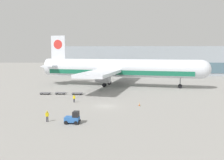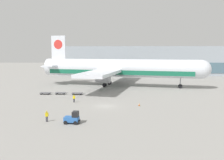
# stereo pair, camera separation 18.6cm
# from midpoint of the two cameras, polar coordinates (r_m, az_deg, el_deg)

# --- Properties ---
(ground_plane) EXTENTS (400.00, 400.00, 0.00)m
(ground_plane) POSITION_cam_midpoint_polar(r_m,az_deg,el_deg) (53.01, -1.51, -6.03)
(ground_plane) COLOR gray
(terminal_building) EXTENTS (90.00, 18.20, 14.00)m
(terminal_building) POSITION_cam_midpoint_polar(r_m,az_deg,el_deg) (127.96, 8.28, 4.45)
(terminal_building) COLOR #9EA8B2
(terminal_building) RESTS_ON ground_plane
(airplane_main) EXTENTS (57.45, 48.63, 17.00)m
(airplane_main) POSITION_cam_midpoint_polar(r_m,az_deg,el_deg) (83.04, 1.00, 2.62)
(airplane_main) COLOR silver
(airplane_main) RESTS_ON ground_plane
(baggage_tug_foreground) EXTENTS (2.55, 1.79, 2.00)m
(baggage_tug_foreground) POSITION_cam_midpoint_polar(r_m,az_deg,el_deg) (41.03, -9.02, -8.60)
(baggage_tug_foreground) COLOR #2D66B7
(baggage_tug_foreground) RESTS_ON ground_plane
(baggage_dolly_lead) EXTENTS (3.73, 1.60, 0.48)m
(baggage_dolly_lead) POSITION_cam_midpoint_polar(r_m,az_deg,el_deg) (69.67, -15.08, -2.89)
(baggage_dolly_lead) COLOR #56565B
(baggage_dolly_lead) RESTS_ON ground_plane
(baggage_dolly_second) EXTENTS (3.73, 1.60, 0.48)m
(baggage_dolly_second) POSITION_cam_midpoint_polar(r_m,az_deg,el_deg) (68.90, -11.79, -2.90)
(baggage_dolly_second) COLOR #56565B
(baggage_dolly_second) RESTS_ON ground_plane
(baggage_dolly_third) EXTENTS (3.73, 1.60, 0.48)m
(baggage_dolly_third) POSITION_cam_midpoint_polar(r_m,az_deg,el_deg) (67.58, -8.05, -3.01)
(baggage_dolly_third) COLOR #56565B
(baggage_dolly_third) RESTS_ON ground_plane
(ground_crew_near) EXTENTS (0.55, 0.32, 1.85)m
(ground_crew_near) POSITION_cam_midpoint_polar(r_m,az_deg,el_deg) (42.78, -14.72, -7.80)
(ground_crew_near) COLOR black
(ground_crew_near) RESTS_ON ground_plane
(ground_crew_far) EXTENTS (0.56, 0.29, 1.75)m
(ground_crew_far) POSITION_cam_midpoint_polar(r_m,az_deg,el_deg) (57.43, -8.74, -4.07)
(ground_crew_far) COLOR black
(ground_crew_far) RESTS_ON ground_plane
(traffic_cone_near) EXTENTS (0.40, 0.40, 0.68)m
(traffic_cone_near) POSITION_cam_midpoint_polar(r_m,az_deg,el_deg) (53.67, 6.17, -5.54)
(traffic_cone_near) COLOR black
(traffic_cone_near) RESTS_ON ground_plane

